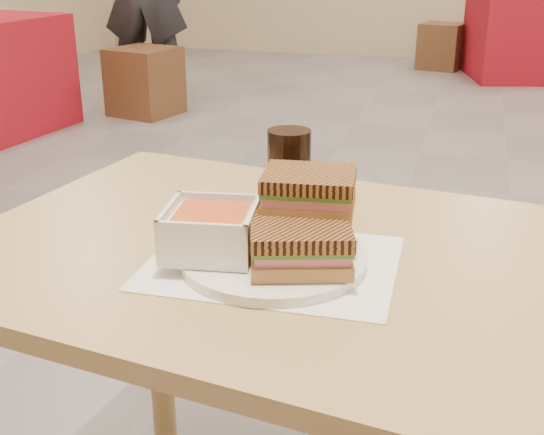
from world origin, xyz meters
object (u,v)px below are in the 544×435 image
(main_table, at_px, (351,329))
(soup_bowl, at_px, (211,232))
(panini_lower, at_px, (301,245))
(cola_glass, at_px, (289,175))
(bg_chair_0r, at_px, (145,82))
(bg_chair_2l, at_px, (442,46))
(plate, at_px, (274,259))
(bg_table_2, at_px, (525,33))

(main_table, relative_size, soup_bowl, 9.01)
(panini_lower, height_order, cola_glass, cola_glass)
(bg_chair_0r, relative_size, bg_chair_2l, 1.08)
(main_table, relative_size, plate, 4.88)
(panini_lower, relative_size, bg_chair_0r, 0.31)
(main_table, bearing_deg, panini_lower, -130.11)
(cola_glass, height_order, bg_table_2, cola_glass)
(main_table, relative_size, panini_lower, 8.02)
(bg_table_2, height_order, bg_chair_2l, bg_table_2)
(bg_table_2, relative_size, bg_chair_2l, 2.35)
(bg_table_2, bearing_deg, bg_chair_0r, -139.15)
(plate, relative_size, bg_chair_2l, 0.55)
(panini_lower, xyz_separation_m, cola_glass, (-0.07, 0.20, 0.03))
(bg_table_2, xyz_separation_m, bg_chair_0r, (-2.69, -2.33, -0.17))
(main_table, height_order, soup_bowl, soup_bowl)
(soup_bowl, xyz_separation_m, bg_chair_0r, (-1.95, 3.76, -0.56))
(bg_chair_2l, bearing_deg, panini_lower, -88.83)
(main_table, distance_m, bg_chair_2l, 6.34)
(plate, xyz_separation_m, soup_bowl, (-0.09, -0.02, 0.04))
(main_table, height_order, plate, plate)
(bg_table_2, distance_m, bg_chair_0r, 3.57)
(cola_glass, distance_m, bg_chair_2l, 6.22)
(soup_bowl, xyz_separation_m, bg_table_2, (0.75, 6.09, -0.39))
(plate, distance_m, soup_bowl, 0.10)
(cola_glass, xyz_separation_m, bg_table_2, (0.68, 5.90, -0.42))
(bg_table_2, bearing_deg, main_table, -95.23)
(bg_chair_0r, bearing_deg, panini_lower, -61.14)
(plate, height_order, bg_chair_2l, plate)
(main_table, bearing_deg, cola_glass, 135.50)
(bg_chair_0r, bearing_deg, plate, -61.50)
(plate, distance_m, cola_glass, 0.19)
(bg_chair_0r, bearing_deg, bg_chair_2l, 53.38)
(cola_glass, height_order, bg_chair_2l, cola_glass)
(plate, xyz_separation_m, panini_lower, (0.04, -0.03, 0.04))
(main_table, bearing_deg, soup_bowl, -161.89)
(bg_table_2, bearing_deg, panini_lower, -95.75)
(soup_bowl, bearing_deg, plate, 9.81)
(panini_lower, bearing_deg, cola_glass, 108.98)
(main_table, relative_size, cola_glass, 8.55)
(main_table, height_order, bg_table_2, bg_table_2)
(plate, xyz_separation_m, bg_table_2, (0.66, 6.08, -0.35))
(main_table, relative_size, bg_chair_0r, 2.50)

